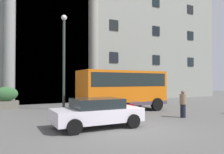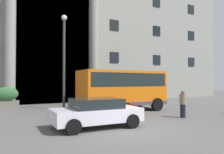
{
  "view_description": "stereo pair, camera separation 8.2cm",
  "coord_description": "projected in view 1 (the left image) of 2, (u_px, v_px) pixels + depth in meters",
  "views": [
    {
      "loc": [
        -5.41,
        -7.85,
        2.05
      ],
      "look_at": [
        1.61,
        5.45,
        2.38
      ],
      "focal_mm": 35.06,
      "sensor_mm": 36.0,
      "label": 1
    },
    {
      "loc": [
        -5.34,
        -7.89,
        2.05
      ],
      "look_at": [
        1.61,
        5.45,
        2.38
      ],
      "focal_mm": 35.06,
      "sensor_mm": 36.0,
      "label": 2
    }
  ],
  "objects": [
    {
      "name": "hedge_planter_far_east",
      "position": [
        6.0,
        98.0,
        16.43
      ],
      "size": [
        1.73,
        0.86,
        1.67
      ],
      "color": "slate",
      "rests_on": "ground_plane"
    },
    {
      "name": "ground_plane",
      "position": [
        138.0,
        131.0,
        9.42
      ],
      "size": [
        80.0,
        64.0,
        0.12
      ],
      "primitive_type": "cube",
      "color": "#555552"
    },
    {
      "name": "bus_stop_sign",
      "position": [
        162.0,
        88.0,
        19.64
      ],
      "size": [
        0.44,
        0.08,
        2.4
      ],
      "color": "#969D13",
      "rests_on": "ground_plane"
    },
    {
      "name": "white_taxi_kerbside",
      "position": [
        97.0,
        112.0,
        9.86
      ],
      "size": [
        3.96,
        2.12,
        1.29
      ],
      "rotation": [
        0.0,
        0.0,
        -0.01
      ],
      "color": "silver",
      "rests_on": "ground_plane"
    },
    {
      "name": "lamppost_plaza_centre",
      "position": [
        64.0,
        54.0,
        15.92
      ],
      "size": [
        0.4,
        0.4,
        6.94
      ],
      "color": "#323C37",
      "rests_on": "ground_plane"
    },
    {
      "name": "office_building_facade",
      "position": [
        51.0,
        7.0,
        25.11
      ],
      "size": [
        43.63,
        9.72,
        21.36
      ],
      "color": "gray",
      "rests_on": "ground_plane"
    },
    {
      "name": "orange_minibus",
      "position": [
        122.0,
        87.0,
        15.47
      ],
      "size": [
        6.15,
        2.68,
        2.81
      ],
      "rotation": [
        0.0,
        0.0,
        0.01
      ],
      "color": "orange",
      "rests_on": "ground_plane"
    },
    {
      "name": "hedge_planter_entrance_left",
      "position": [
        98.0,
        97.0,
        20.35
      ],
      "size": [
        1.68,
        0.87,
        1.28
      ],
      "color": "gray",
      "rests_on": "ground_plane"
    },
    {
      "name": "pedestrian_woman_with_bag",
      "position": [
        183.0,
        104.0,
        12.51
      ],
      "size": [
        0.36,
        0.36,
        1.55
      ],
      "rotation": [
        0.0,
        0.0,
        5.3
      ],
      "color": "black",
      "rests_on": "ground_plane"
    },
    {
      "name": "hedge_planter_east",
      "position": [
        135.0,
        95.0,
        21.79
      ],
      "size": [
        1.63,
        0.75,
        1.54
      ],
      "color": "gray",
      "rests_on": "ground_plane"
    },
    {
      "name": "motorcycle_near_kerb",
      "position": [
        127.0,
        109.0,
        12.77
      ],
      "size": [
        1.91,
        0.62,
        0.89
      ],
      "rotation": [
        0.0,
        0.0,
        0.19
      ],
      "color": "black",
      "rests_on": "ground_plane"
    }
  ]
}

